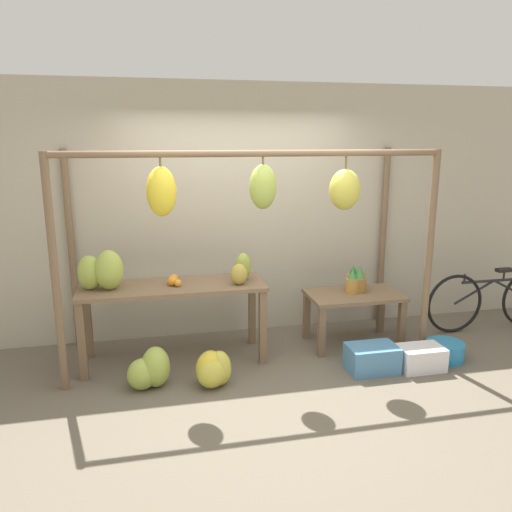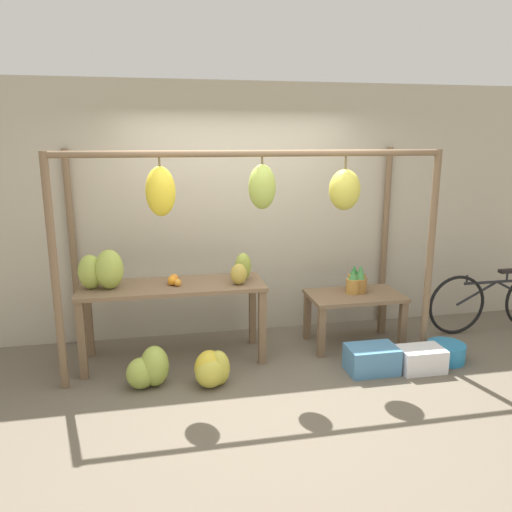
{
  "view_description": "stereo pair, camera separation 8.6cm",
  "coord_description": "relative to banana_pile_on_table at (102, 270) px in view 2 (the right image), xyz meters",
  "views": [
    {
      "loc": [
        -0.96,
        -3.99,
        2.2
      ],
      "look_at": [
        0.08,
        0.79,
        1.05
      ],
      "focal_mm": 35.0,
      "sensor_mm": 36.0,
      "label": 1
    },
    {
      "loc": [
        -0.88,
        -4.01,
        2.2
      ],
      "look_at": [
        0.08,
        0.79,
        1.05
      ],
      "focal_mm": 35.0,
      "sensor_mm": 36.0,
      "label": 2
    }
  ],
  "objects": [
    {
      "name": "display_table_side",
      "position": [
        2.59,
        0.03,
        -0.51
      ],
      "size": [
        1.0,
        0.59,
        0.57
      ],
      "color": "brown",
      "rests_on": "ground_plane"
    },
    {
      "name": "display_table_main",
      "position": [
        0.66,
        0.01,
        -0.3
      ],
      "size": [
        1.81,
        0.61,
        0.8
      ],
      "color": "brown",
      "rests_on": "ground_plane"
    },
    {
      "name": "banana_pile_ground_left",
      "position": [
        0.41,
        -0.52,
        -0.81
      ],
      "size": [
        0.4,
        0.32,
        0.38
      ],
      "color": "#9EB247",
      "rests_on": "ground_plane"
    },
    {
      "name": "blue_bucket",
      "position": [
        3.35,
        -0.56,
        -0.88
      ],
      "size": [
        0.37,
        0.37,
        0.19
      ],
      "color": "teal",
      "rests_on": "ground_plane"
    },
    {
      "name": "banana_pile_ground_right",
      "position": [
        0.96,
        -0.62,
        -0.82
      ],
      "size": [
        0.41,
        0.41,
        0.33
      ],
      "color": "gold",
      "rests_on": "ground_plane"
    },
    {
      "name": "stall_awning",
      "position": [
        1.45,
        -0.23,
        0.59
      ],
      "size": [
        3.6,
        1.18,
        2.1
      ],
      "color": "brown",
      "rests_on": "ground_plane"
    },
    {
      "name": "fruit_crate_white",
      "position": [
        2.51,
        -0.64,
        -0.85
      ],
      "size": [
        0.48,
        0.32,
        0.26
      ],
      "color": "#4C84B2",
      "rests_on": "ground_plane"
    },
    {
      "name": "pineapple_cluster",
      "position": [
        2.63,
        0.09,
        -0.29
      ],
      "size": [
        0.24,
        0.24,
        0.3
      ],
      "color": "#B27F38",
      "rests_on": "display_table_side"
    },
    {
      "name": "fruit_crate_purple",
      "position": [
        2.99,
        -0.71,
        -0.86
      ],
      "size": [
        0.43,
        0.29,
        0.23
      ],
      "color": "silver",
      "rests_on": "ground_plane"
    },
    {
      "name": "papaya_pile",
      "position": [
        1.34,
        -0.02,
        -0.06
      ],
      "size": [
        0.25,
        0.33,
        0.28
      ],
      "color": "#93A33D",
      "rests_on": "display_table_main"
    },
    {
      "name": "banana_pile_on_table",
      "position": [
        0.0,
        0.0,
        0.0
      ],
      "size": [
        0.48,
        0.32,
        0.38
      ],
      "color": "#9EB247",
      "rests_on": "display_table_main"
    },
    {
      "name": "orange_pile",
      "position": [
        0.67,
        0.01,
        -0.14
      ],
      "size": [
        0.13,
        0.2,
        0.09
      ],
      "color": "orange",
      "rests_on": "display_table_main"
    },
    {
      "name": "ground_plane",
      "position": [
        1.42,
        -0.78,
        -0.98
      ],
      "size": [
        20.0,
        20.0,
        0.0
      ],
      "primitive_type": "plane",
      "color": "#665B4C"
    },
    {
      "name": "parked_bicycle",
      "position": [
        4.34,
        0.08,
        -0.61
      ],
      "size": [
        1.68,
        0.08,
        0.74
      ],
      "color": "black",
      "rests_on": "ground_plane"
    },
    {
      "name": "shop_wall_back",
      "position": [
        1.42,
        0.71,
        0.42
      ],
      "size": [
        8.0,
        0.08,
        2.8
      ],
      "color": "#B2A893",
      "rests_on": "ground_plane"
    }
  ]
}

